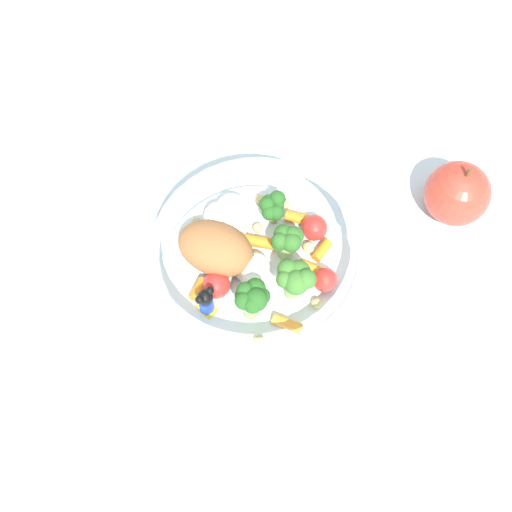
# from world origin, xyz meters

# --- Properties ---
(ground_plane) EXTENTS (2.40, 2.40, 0.00)m
(ground_plane) POSITION_xyz_m (0.00, 0.00, 0.00)
(ground_plane) COLOR silver
(food_container) EXTENTS (0.20, 0.20, 0.06)m
(food_container) POSITION_xyz_m (0.01, 0.02, 0.03)
(food_container) COLOR white
(food_container) RESTS_ON ground_plane
(loose_apple) EXTENTS (0.07, 0.07, 0.08)m
(loose_apple) POSITION_xyz_m (-0.04, -0.20, 0.03)
(loose_apple) COLOR #BC3828
(loose_apple) RESTS_ON ground_plane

